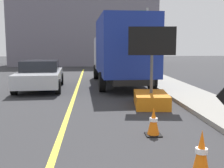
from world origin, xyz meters
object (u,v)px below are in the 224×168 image
Objects in this scene: pickup_car at (40,75)px; traffic_cone_near_sign at (201,154)px; arrow_board_trailer at (151,92)px; box_truck at (121,50)px; highway_guide_sign at (137,29)px; traffic_cone_mid_lane at (153,122)px.

pickup_car is 5.88× the size of traffic_cone_near_sign.
arrow_board_trailer is 5.24m from traffic_cone_near_sign.
box_truck is 4.34m from pickup_car.
arrow_board_trailer is 0.60× the size of pickup_car.
box_truck is at bearing 95.16° from arrow_board_trailer.
traffic_cone_near_sign is (4.15, -9.39, -0.32)m from pickup_car.
box_truck is at bearing -105.94° from highway_guide_sign.
highway_guide_sign is at bearing 82.08° from traffic_cone_mid_lane.
pickup_car is 8.28m from traffic_cone_mid_lane.
highway_guide_sign is at bearing 74.06° from box_truck.
arrow_board_trailer is 6.13m from pickup_car.
traffic_cone_mid_lane is at bearing -91.04° from box_truck.
pickup_car is at bearing -164.40° from box_truck.
highway_guide_sign reaches higher than box_truck.
traffic_cone_mid_lane is (-0.28, 2.08, -0.05)m from traffic_cone_near_sign.
traffic_cone_near_sign is (0.13, -10.51, -1.48)m from box_truck.
box_truck reaches higher than pickup_car.
traffic_cone_mid_lane is (3.87, -7.30, -0.37)m from pickup_car.
highway_guide_sign reaches higher than pickup_car.
pickup_car is (-4.03, -1.12, -1.16)m from box_truck.
pickup_car is 10.44m from highway_guide_sign.
box_truck is 1.74× the size of pickup_car.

